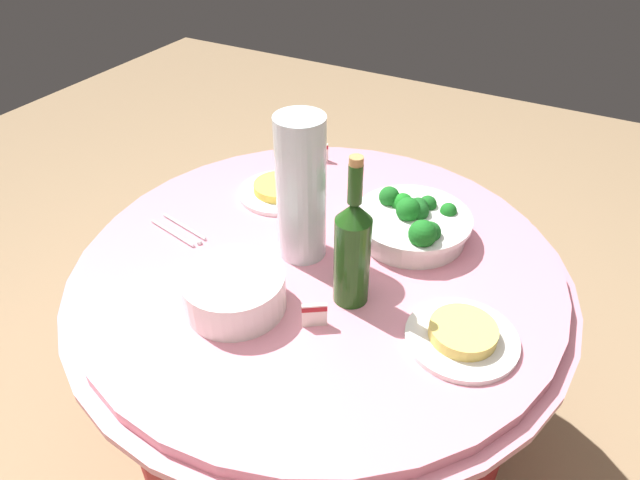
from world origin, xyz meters
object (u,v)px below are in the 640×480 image
(food_plate_fried_egg, at_px, (279,190))
(wine_bottle, at_px, (352,250))
(broccoli_bowl, at_px, (413,223))
(food_plate_noodles, at_px, (462,335))
(label_placard_mid, at_px, (314,314))
(label_placard_front, at_px, (320,151))
(decorative_fruit_vase, at_px, (301,193))
(plate_stack, at_px, (235,291))
(serving_tongs, at_px, (180,231))

(food_plate_fried_egg, bearing_deg, wine_bottle, 141.52)
(wine_bottle, bearing_deg, broccoli_bowl, -97.24)
(food_plate_noodles, xyz_separation_m, label_placard_mid, (0.27, 0.10, 0.02))
(food_plate_noodles, relative_size, label_placard_front, 4.00)
(label_placard_mid, bearing_deg, broccoli_bowl, -99.37)
(broccoli_bowl, distance_m, label_placard_front, 0.44)
(broccoli_bowl, bearing_deg, decorative_fruit_vase, 40.90)
(plate_stack, xyz_separation_m, label_placard_front, (0.15, -0.63, -0.01))
(broccoli_bowl, xyz_separation_m, decorative_fruit_vase, (0.20, 0.18, 0.12))
(plate_stack, height_order, wine_bottle, wine_bottle)
(serving_tongs, bearing_deg, label_placard_front, -104.54)
(decorative_fruit_vase, bearing_deg, label_placard_mid, 125.70)
(serving_tongs, bearing_deg, wine_bottle, 178.52)
(label_placard_front, bearing_deg, label_placard_mid, 117.77)
(plate_stack, height_order, decorative_fruit_vase, decorative_fruit_vase)
(broccoli_bowl, distance_m, decorative_fruit_vase, 0.29)
(wine_bottle, relative_size, decorative_fruit_vase, 0.99)
(decorative_fruit_vase, xyz_separation_m, label_placard_front, (0.18, -0.41, -0.13))
(broccoli_bowl, height_order, label_placard_front, broccoli_bowl)
(broccoli_bowl, distance_m, serving_tongs, 0.57)
(serving_tongs, bearing_deg, food_plate_noodles, 178.44)
(wine_bottle, xyz_separation_m, food_plate_noodles, (-0.24, 0.01, -0.11))
(broccoli_bowl, relative_size, label_placard_front, 5.09)
(food_plate_noodles, bearing_deg, serving_tongs, -1.56)
(broccoli_bowl, bearing_deg, serving_tongs, 26.66)
(serving_tongs, relative_size, food_plate_fried_egg, 0.76)
(broccoli_bowl, bearing_deg, label_placard_front, -31.35)
(plate_stack, height_order, food_plate_fried_egg, plate_stack)
(food_plate_fried_egg, distance_m, label_placard_mid, 0.50)
(broccoli_bowl, height_order, plate_stack, broccoli_bowl)
(plate_stack, relative_size, food_plate_noodles, 0.95)
(food_plate_fried_egg, bearing_deg, label_placard_front, -91.17)
(wine_bottle, bearing_deg, label_placard_mid, 75.44)
(decorative_fruit_vase, height_order, serving_tongs, decorative_fruit_vase)
(plate_stack, distance_m, decorative_fruit_vase, 0.26)
(wine_bottle, relative_size, food_plate_fried_egg, 1.53)
(plate_stack, height_order, serving_tongs, plate_stack)
(broccoli_bowl, bearing_deg, label_placard_mid, 80.63)
(serving_tongs, height_order, food_plate_fried_egg, food_plate_fried_egg)
(food_plate_fried_egg, xyz_separation_m, label_placard_mid, (-0.32, 0.38, 0.02))
(food_plate_noodles, distance_m, label_placard_front, 0.77)
(decorative_fruit_vase, bearing_deg, broccoli_bowl, -139.10)
(food_plate_noodles, relative_size, label_placard_mid, 4.00)
(decorative_fruit_vase, bearing_deg, label_placard_front, -66.55)
(broccoli_bowl, xyz_separation_m, wine_bottle, (0.03, 0.27, 0.09))
(broccoli_bowl, relative_size, serving_tongs, 1.67)
(plate_stack, relative_size, wine_bottle, 0.62)
(broccoli_bowl, xyz_separation_m, label_placard_mid, (0.06, 0.37, -0.01))
(broccoli_bowl, distance_m, wine_bottle, 0.28)
(plate_stack, height_order, label_placard_mid, plate_stack)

